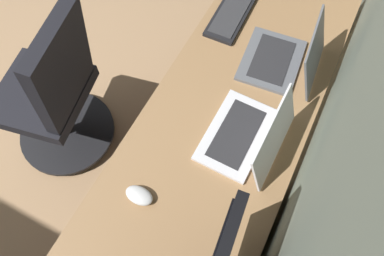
% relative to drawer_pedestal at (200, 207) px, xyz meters
% --- Properties ---
extents(wall_back, '(5.08, 0.10, 2.60)m').
position_rel_drawer_pedestal_xyz_m(wall_back, '(-0.01, 0.36, 0.95)').
color(wall_back, slate).
rests_on(wall_back, ground).
extents(desk, '(2.26, 0.63, 0.73)m').
position_rel_drawer_pedestal_xyz_m(desk, '(-0.07, -0.03, 0.32)').
color(desk, '#936D47').
rests_on(desk, ground).
extents(drawer_pedestal, '(0.40, 0.51, 0.69)m').
position_rel_drawer_pedestal_xyz_m(drawer_pedestal, '(0.00, 0.00, 0.00)').
color(drawer_pedestal, '#936D47').
rests_on(drawer_pedestal, ground).
extents(laptop_leftmost, '(0.35, 0.28, 0.21)m').
position_rel_drawer_pedestal_xyz_m(laptop_leftmost, '(-0.22, 0.09, 0.43)').
color(laptop_leftmost, silver).
rests_on(laptop_leftmost, desk).
extents(laptop_left, '(0.33, 0.34, 0.23)m').
position_rel_drawer_pedestal_xyz_m(laptop_left, '(-0.62, 0.09, 0.44)').
color(laptop_left, '#595B60').
rests_on(laptop_left, desk).
extents(keyboard_main, '(0.42, 0.15, 0.02)m').
position_rel_drawer_pedestal_xyz_m(keyboard_main, '(-0.82, -0.23, 0.39)').
color(keyboard_main, black).
rests_on(keyboard_main, desk).
extents(mouse_spare, '(0.06, 0.10, 0.03)m').
position_rel_drawer_pedestal_xyz_m(mouse_spare, '(0.16, -0.17, 0.40)').
color(mouse_spare, silver).
rests_on(mouse_spare, desk).
extents(office_chair, '(0.56, 0.59, 0.97)m').
position_rel_drawer_pedestal_xyz_m(office_chair, '(-0.14, -0.87, 0.11)').
color(office_chair, black).
rests_on(office_chair, ground).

